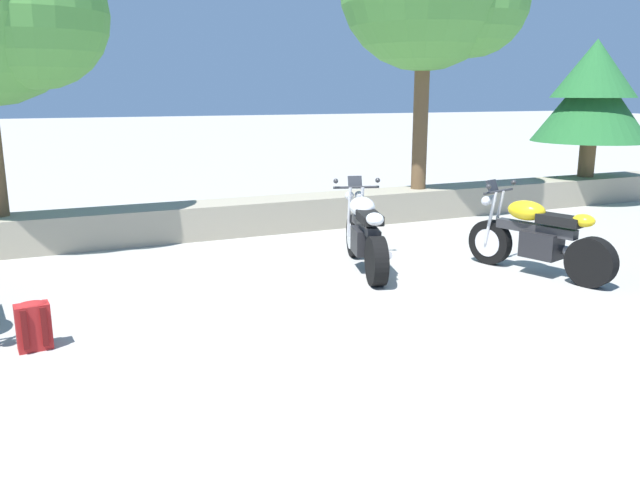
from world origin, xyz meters
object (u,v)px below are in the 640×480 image
Objects in this scene: motorcycle_yellow_far_right at (537,238)px; rider_backpack at (33,324)px; pine_tree_mid_right at (593,93)px; motorcycle_white_centre at (365,234)px.

motorcycle_yellow_far_right is 4.27× the size of rider_backpack.
rider_backpack is 11.97m from pine_tree_mid_right.
motorcycle_yellow_far_right is 6.05m from rider_backpack.
motorcycle_white_centre is 4.31× the size of rider_backpack.
motorcycle_white_centre is 2.25m from motorcycle_yellow_far_right.
pine_tree_mid_right is (6.95, 2.94, 1.84)m from motorcycle_white_centre.
rider_backpack is (-4.09, -1.22, -0.24)m from motorcycle_white_centre.
motorcycle_yellow_far_right is 0.70× the size of pine_tree_mid_right.
motorcycle_yellow_far_right is at bearing 1.02° from rider_backpack.
rider_backpack is at bearing -159.37° from pine_tree_mid_right.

